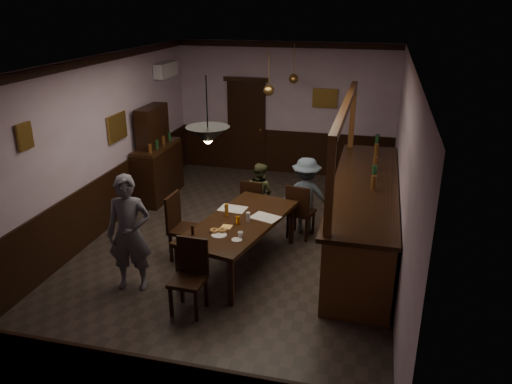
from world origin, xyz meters
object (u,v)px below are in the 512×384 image
(chair_far_right, at_px, (299,209))
(chair_side, at_px, (181,224))
(chair_far_left, at_px, (253,202))
(person_seated_left, at_px, (259,193))
(chair_near, at_px, (190,272))
(pendant_brass_mid, at_px, (269,90))
(pendant_iron, at_px, (208,135))
(person_standing, at_px, (129,233))
(bar_counter, at_px, (364,214))
(pendant_brass_far, at_px, (294,79))
(dining_table, at_px, (240,224))
(sideboard, at_px, (157,162))
(person_seated_right, at_px, (306,196))
(coffee_cup, at_px, (240,234))
(soda_can, at_px, (238,220))

(chair_far_right, xyz_separation_m, chair_side, (-1.68, -1.14, 0.05))
(chair_far_left, xyz_separation_m, person_seated_left, (0.05, 0.27, 0.07))
(chair_near, bearing_deg, pendant_brass_mid, 88.50)
(chair_far_right, relative_size, pendant_iron, 1.13)
(person_standing, height_order, bar_counter, bar_counter)
(pendant_brass_far, bearing_deg, bar_counter, -59.10)
(dining_table, height_order, chair_near, chair_near)
(sideboard, bearing_deg, person_standing, -71.46)
(pendant_brass_mid, bearing_deg, chair_far_left, -92.34)
(chair_near, bearing_deg, chair_far_left, 88.11)
(chair_near, relative_size, chair_side, 0.93)
(dining_table, relative_size, bar_counter, 0.55)
(person_seated_right, height_order, coffee_cup, person_seated_right)
(person_standing, height_order, person_seated_left, person_standing)
(person_standing, relative_size, coffee_cup, 21.02)
(soda_can, distance_m, pendant_brass_far, 4.24)
(person_seated_left, distance_m, person_seated_right, 0.91)
(pendant_brass_mid, bearing_deg, chair_side, -110.11)
(chair_side, distance_m, pendant_iron, 2.00)
(soda_can, height_order, sideboard, sideboard)
(dining_table, height_order, person_seated_left, person_seated_left)
(chair_far_right, distance_m, pendant_brass_mid, 2.30)
(pendant_brass_far, bearing_deg, person_standing, -106.26)
(chair_near, bearing_deg, pendant_iron, 77.11)
(pendant_iron, bearing_deg, chair_far_right, 64.73)
(chair_near, distance_m, person_standing, 1.08)
(chair_near, height_order, pendant_brass_mid, pendant_brass_mid)
(chair_far_right, height_order, person_standing, person_standing)
(soda_can, distance_m, bar_counter, 2.13)
(sideboard, bearing_deg, soda_can, -45.42)
(sideboard, bearing_deg, pendant_iron, -54.24)
(chair_side, relative_size, soda_can, 8.85)
(chair_near, height_order, chair_side, chair_side)
(person_standing, height_order, soda_can, person_standing)
(chair_side, height_order, person_seated_right, person_seated_right)
(person_seated_left, bearing_deg, pendant_brass_far, -72.05)
(sideboard, height_order, pendant_iron, pendant_iron)
(chair_far_right, xyz_separation_m, person_seated_right, (0.06, 0.27, 0.15))
(pendant_brass_far, bearing_deg, person_seated_right, -74.19)
(coffee_cup, xyz_separation_m, bar_counter, (1.63, 1.56, -0.19))
(sideboard, bearing_deg, pendant_brass_mid, 0.85)
(chair_near, height_order, person_seated_left, person_seated_left)
(pendant_iron, bearing_deg, person_standing, -169.80)
(chair_far_right, height_order, pendant_brass_far, pendant_brass_far)
(pendant_iron, xyz_separation_m, pendant_brass_far, (0.28, 4.61, 0.05))
(sideboard, bearing_deg, person_seated_right, -15.87)
(dining_table, height_order, coffee_cup, coffee_cup)
(soda_can, bearing_deg, dining_table, 92.71)
(chair_far_left, distance_m, soda_can, 1.52)
(person_seated_right, xyz_separation_m, pendant_brass_mid, (-0.89, 0.94, 1.62))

